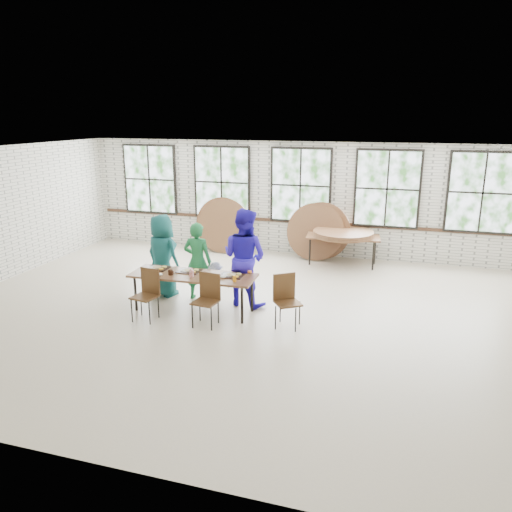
{
  "coord_description": "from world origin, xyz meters",
  "views": [
    {
      "loc": [
        2.66,
        -8.4,
        3.67
      ],
      "look_at": [
        0.0,
        0.4,
        1.05
      ],
      "focal_mm": 35.0,
      "sensor_mm": 36.0,
      "label": 1
    }
  ],
  "objects": [
    {
      "name": "room",
      "position": [
        0.0,
        4.44,
        1.83
      ],
      "size": [
        12.0,
        12.0,
        12.0
      ],
      "color": "beige",
      "rests_on": "ground"
    },
    {
      "name": "dining_table",
      "position": [
        -1.09,
        -0.13,
        0.69
      ],
      "size": [
        2.42,
        0.87,
        0.74
      ],
      "rotation": [
        0.0,
        0.0,
        0.03
      ],
      "color": "brown",
      "rests_on": "ground"
    },
    {
      "name": "chair_near_left",
      "position": [
        -1.75,
        -0.7,
        0.56
      ],
      "size": [
        0.49,
        0.48,
        0.95
      ],
      "rotation": [
        0.0,
        0.0,
        -0.19
      ],
      "color": "#4F321A",
      "rests_on": "ground"
    },
    {
      "name": "chair_near_right",
      "position": [
        -0.59,
        -0.62,
        0.56
      ],
      "size": [
        0.47,
        0.45,
        0.95
      ],
      "rotation": [
        0.0,
        0.0,
        -0.12
      ],
      "color": "#4F321A",
      "rests_on": "ground"
    },
    {
      "name": "chair_spare",
      "position": [
        0.76,
        -0.27,
        0.56
      ],
      "size": [
        0.58,
        0.57,
        0.95
      ],
      "rotation": [
        0.0,
        0.0,
        0.63
      ],
      "color": "#4F321A",
      "rests_on": "ground"
    },
    {
      "name": "adult_teal",
      "position": [
        -2.05,
        0.52,
        0.86
      ],
      "size": [
        0.97,
        0.8,
        1.72
      ],
      "primitive_type": "imported",
      "rotation": [
        0.0,
        0.0,
        2.8
      ],
      "color": "#175058",
      "rests_on": "ground"
    },
    {
      "name": "adult_green",
      "position": [
        -1.27,
        0.52,
        0.8
      ],
      "size": [
        0.6,
        0.4,
        1.61
      ],
      "primitive_type": "imported",
      "rotation": [
        0.0,
        0.0,
        3.18
      ],
      "color": "#1F753C",
      "rests_on": "ground"
    },
    {
      "name": "toddler",
      "position": [
        -0.89,
        0.52,
        0.41
      ],
      "size": [
        0.6,
        0.47,
        0.81
      ],
      "primitive_type": "imported",
      "rotation": [
        0.0,
        0.0,
        3.52
      ],
      "color": "#162444",
      "rests_on": "ground"
    },
    {
      "name": "adult_blue",
      "position": [
        -0.27,
        0.52,
        0.97
      ],
      "size": [
        1.11,
        0.98,
        1.94
      ],
      "primitive_type": "imported",
      "rotation": [
        0.0,
        0.0,
        2.85
      ],
      "color": "#2D1DCB",
      "rests_on": "ground"
    },
    {
      "name": "storage_table",
      "position": [
        1.24,
        3.82,
        0.69
      ],
      "size": [
        1.87,
        0.93,
        0.74
      ],
      "rotation": [
        0.0,
        0.0,
        0.1
      ],
      "color": "brown",
      "rests_on": "ground"
    },
    {
      "name": "tabletop_clutter",
      "position": [
        -1.02,
        -0.13,
        0.77
      ],
      "size": [
        2.0,
        0.62,
        0.11
      ],
      "color": "black",
      "rests_on": "dining_table"
    },
    {
      "name": "round_tops_stacked",
      "position": [
        1.24,
        3.82,
        0.8
      ],
      "size": [
        1.5,
        1.5,
        0.13
      ],
      "color": "brown",
      "rests_on": "storage_table"
    },
    {
      "name": "round_tops_leaning",
      "position": [
        -0.77,
        4.14,
        0.74
      ],
      "size": [
        4.27,
        0.45,
        1.5
      ],
      "color": "brown",
      "rests_on": "ground"
    }
  ]
}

